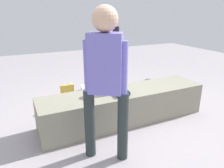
{
  "coord_description": "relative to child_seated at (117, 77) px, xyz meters",
  "views": [
    {
      "loc": [
        -1.36,
        -2.47,
        1.54
      ],
      "look_at": [
        -0.34,
        -0.31,
        0.71
      ],
      "focal_mm": 34.05,
      "sensor_mm": 36.0,
      "label": 1
    }
  ],
  "objects": [
    {
      "name": "ground_plane",
      "position": [
        0.12,
        -0.0,
        -0.68
      ],
      "size": [
        12.0,
        12.0,
        0.0
      ],
      "primitive_type": "plane",
      "color": "#9F979C"
    },
    {
      "name": "cake_plate",
      "position": [
        -0.21,
        0.08,
        -0.19
      ],
      "size": [
        0.22,
        0.22,
        0.07
      ],
      "color": "#E0594C",
      "rests_on": "concrete_ledge"
    },
    {
      "name": "handbag_black_leather",
      "position": [
        0.94,
        0.62,
        -0.55
      ],
      "size": [
        0.31,
        0.13,
        0.36
      ],
      "color": "black",
      "rests_on": "ground_plane"
    },
    {
      "name": "cake_box_white",
      "position": [
        0.02,
        1.35,
        -0.62
      ],
      "size": [
        0.31,
        0.32,
        0.11
      ],
      "primitive_type": "cube",
      "rotation": [
        0.0,
        0.0,
        -0.17
      ],
      "color": "white",
      "rests_on": "ground_plane"
    },
    {
      "name": "water_bottle_near_gift",
      "position": [
        -0.19,
        0.85,
        -0.59
      ],
      "size": [
        0.07,
        0.07,
        0.19
      ],
      "color": "silver",
      "rests_on": "ground_plane"
    },
    {
      "name": "gift_bag",
      "position": [
        -0.46,
        1.08,
        -0.52
      ],
      "size": [
        0.23,
        0.09,
        0.34
      ],
      "color": "gold",
      "rests_on": "ground_plane"
    },
    {
      "name": "adult_standing",
      "position": [
        -0.46,
        -0.65,
        0.28
      ],
      "size": [
        0.41,
        0.34,
        1.59
      ],
      "color": "#273030",
      "rests_on": "ground_plane"
    },
    {
      "name": "railing_post",
      "position": [
        0.36,
        0.79,
        -0.17
      ],
      "size": [
        0.36,
        0.36,
        1.29
      ],
      "color": "black",
      "rests_on": "ground_plane"
    },
    {
      "name": "concrete_ledge",
      "position": [
        0.12,
        -0.0,
        -0.44
      ],
      "size": [
        2.42,
        0.57,
        0.46
      ],
      "primitive_type": "cube",
      "color": "gray",
      "rests_on": "ground_plane"
    },
    {
      "name": "water_bottle_far_side",
      "position": [
        0.23,
        1.16,
        -0.59
      ],
      "size": [
        0.07,
        0.07,
        0.18
      ],
      "color": "silver",
      "rests_on": "ground_plane"
    },
    {
      "name": "party_cup_red",
      "position": [
        -0.05,
        0.44,
        -0.62
      ],
      "size": [
        0.08,
        0.08,
        0.11
      ],
      "primitive_type": "cylinder",
      "color": "red",
      "rests_on": "ground_plane"
    },
    {
      "name": "child_seated",
      "position": [
        0.0,
        0.0,
        0.0
      ],
      "size": [
        0.28,
        0.32,
        0.48
      ],
      "color": "#172849",
      "rests_on": "concrete_ledge"
    }
  ]
}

